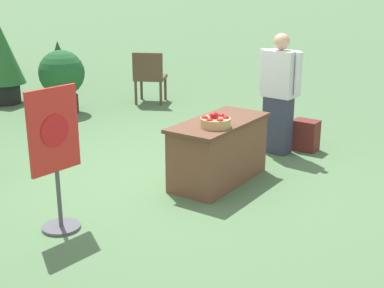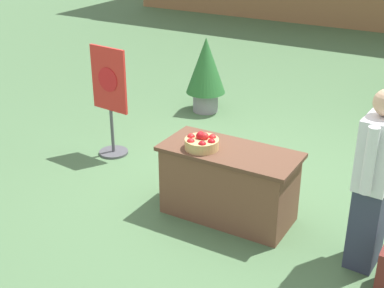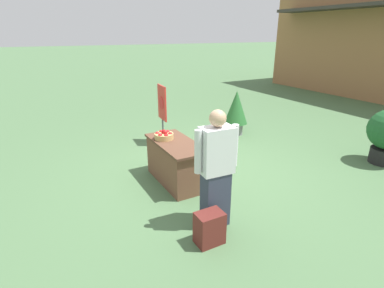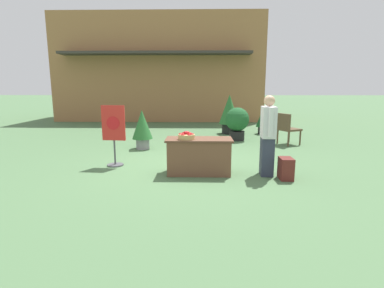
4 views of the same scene
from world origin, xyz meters
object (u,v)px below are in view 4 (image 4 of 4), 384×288
object	(u,v)px
poster_board	(114,134)
potted_plant_near_right	(263,119)
display_table	(199,156)
potted_plant_far_right	(142,127)
apple_basket	(186,136)
patio_chair	(287,127)
potted_plant_far_left	(237,122)
potted_plant_near_left	(229,112)
backpack	(286,169)
person_visitor	(268,135)

from	to	relation	value
poster_board	potted_plant_near_right	xyz separation A→B (m)	(4.31, 4.74, -0.14)
display_table	potted_plant_far_right	xyz separation A→B (m)	(-1.61, 2.45, 0.27)
apple_basket	potted_plant_near_right	bearing A→B (deg)	63.74
potted_plant_near_right	poster_board	bearing A→B (deg)	-132.30
potted_plant_near_right	potted_plant_far_right	distance (m)	4.94
patio_chair	potted_plant_near_right	bearing A→B (deg)	70.08
potted_plant_far_left	potted_plant_far_right	bearing A→B (deg)	-152.45
apple_basket	patio_chair	xyz separation A→B (m)	(2.93, 3.27, -0.25)
poster_board	potted_plant_far_left	xyz separation A→B (m)	(3.16, 3.38, -0.10)
display_table	poster_board	distance (m)	2.01
display_table	potted_plant_far_left	bearing A→B (deg)	72.24
poster_board	potted_plant_far_left	size ratio (longest dim) A/B	1.24
apple_basket	potted_plant_far_right	bearing A→B (deg)	118.00
display_table	apple_basket	distance (m)	0.51
potted_plant_far_right	potted_plant_near_left	distance (m)	4.02
apple_basket	potted_plant_near_left	distance (m)	5.65
patio_chair	potted_plant_far_left	world-z (taller)	potted_plant_far_left
backpack	potted_plant_near_right	size ratio (longest dim) A/B	0.40
backpack	potted_plant_far_left	world-z (taller)	potted_plant_far_left
poster_board	potted_plant_near_left	world-z (taller)	potted_plant_near_left
person_visitor	backpack	xyz separation A→B (m)	(0.31, -0.28, -0.60)
apple_basket	person_visitor	size ratio (longest dim) A/B	0.21
apple_basket	potted_plant_near_left	size ratio (longest dim) A/B	0.22
potted_plant_near_left	person_visitor	bearing A→B (deg)	-87.76
display_table	potted_plant_near_left	distance (m)	5.51
apple_basket	backpack	xyz separation A→B (m)	(1.92, -0.26, -0.58)
potted_plant_near_right	display_table	bearing A→B (deg)	-114.50
display_table	potted_plant_far_left	world-z (taller)	potted_plant_far_left
person_visitor	potted_plant_near_right	bearing A→B (deg)	-97.49
potted_plant_near_right	potted_plant_far_right	xyz separation A→B (m)	(-4.03, -2.86, 0.05)
potted_plant_far_left	potted_plant_near_left	world-z (taller)	potted_plant_near_left
patio_chair	person_visitor	bearing A→B (deg)	-139.00
potted_plant_near_right	potted_plant_near_left	distance (m)	1.30
potted_plant_near_right	potted_plant_far_left	bearing A→B (deg)	-130.40
display_table	patio_chair	bearing A→B (deg)	49.76
poster_board	backpack	bearing A→B (deg)	80.54
potted_plant_far_right	potted_plant_near_left	xyz separation A→B (m)	(2.75, 2.92, 0.19)
potted_plant_far_right	potted_plant_far_left	size ratio (longest dim) A/B	1.02
person_visitor	backpack	bearing A→B (deg)	141.76
potted_plant_near_right	person_visitor	bearing A→B (deg)	-101.15
potted_plant_far_right	backpack	bearing A→B (deg)	-40.66
display_table	person_visitor	distance (m)	1.43
backpack	display_table	bearing A→B (deg)	167.66
person_visitor	apple_basket	bearing A→B (deg)	4.35
backpack	potted_plant_near_left	bearing A→B (deg)	95.21
backpack	person_visitor	bearing A→B (deg)	138.10
potted_plant_near_left	apple_basket	bearing A→B (deg)	-104.28
apple_basket	potted_plant_far_right	distance (m)	2.90
poster_board	potted_plant_near_left	xyz separation A→B (m)	(3.03, 4.80, 0.10)
apple_basket	poster_board	size ratio (longest dim) A/B	0.24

